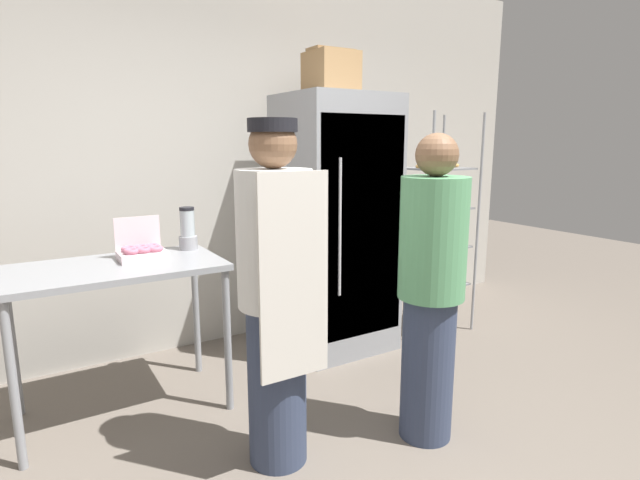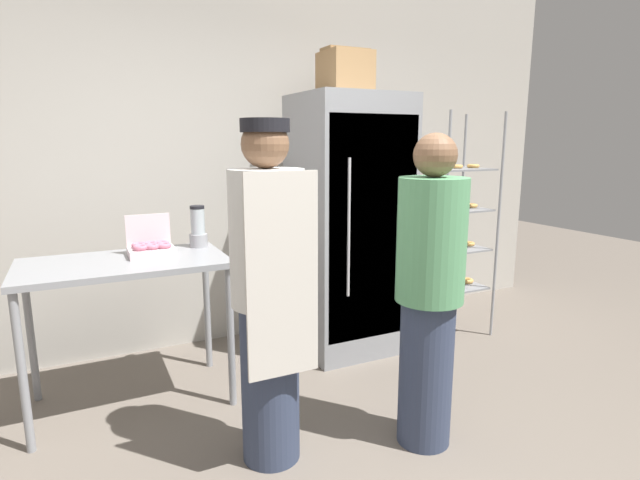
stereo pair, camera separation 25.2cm
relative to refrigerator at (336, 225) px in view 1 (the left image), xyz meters
name	(u,v)px [view 1 (the left image)]	position (x,y,z in m)	size (l,w,h in m)	color
back_wall	(209,153)	(-0.76, 0.64, 0.54)	(6.40, 0.12, 3.01)	#B7B2A8
refrigerator	(336,225)	(0.00, 0.00, 0.00)	(0.77, 0.75, 1.93)	gray
baking_rack	(435,226)	(0.90, -0.14, -0.07)	(0.56, 0.46, 1.82)	#93969B
prep_counter	(116,283)	(-1.63, -0.20, -0.17)	(1.16, 0.67, 0.90)	gray
donut_box	(142,251)	(-1.46, -0.13, -0.01)	(0.27, 0.20, 0.24)	silver
blender_pitcher	(188,231)	(-1.14, 0.00, 0.06)	(0.12, 0.12, 0.27)	#99999E
cardboard_storage_box	(331,72)	(-0.02, 0.04, 1.12)	(0.33, 0.33, 0.32)	#A87F51
person_baker	(276,293)	(-1.05, -1.09, -0.08)	(0.36, 0.38, 1.69)	#333D56
person_customer	(431,289)	(-0.27, -1.32, -0.13)	(0.35, 0.35, 1.63)	#333D56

